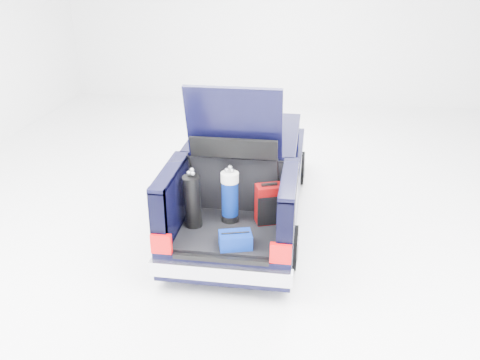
% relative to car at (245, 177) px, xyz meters
% --- Properties ---
extents(ground, '(14.00, 14.00, 0.00)m').
position_rel_car_xyz_m(ground, '(0.00, -0.11, -0.67)').
color(ground, white).
rests_on(ground, ground).
extents(car, '(1.87, 4.65, 2.47)m').
position_rel_car_xyz_m(car, '(0.00, 0.00, 0.00)').
color(car, black).
rests_on(car, ground).
extents(red_suitcase, '(0.41, 0.34, 0.58)m').
position_rel_car_xyz_m(red_suitcase, '(0.50, -1.30, 0.20)').
color(red_suitcase, '#610303').
rests_on(red_suitcase, car).
extents(black_golf_bag, '(0.30, 0.32, 0.83)m').
position_rel_car_xyz_m(black_golf_bag, '(-0.50, -1.56, 0.30)').
color(black_golf_bag, black).
rests_on(black_golf_bag, car).
extents(blue_golf_bag, '(0.25, 0.25, 0.82)m').
position_rel_car_xyz_m(blue_golf_bag, '(-0.03, -1.34, 0.30)').
color(blue_golf_bag, black).
rests_on(blue_golf_bag, car).
extents(blue_duffel, '(0.46, 0.37, 0.21)m').
position_rel_car_xyz_m(blue_duffel, '(0.15, -2.01, 0.03)').
color(blue_duffel, navy).
rests_on(blue_duffel, car).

